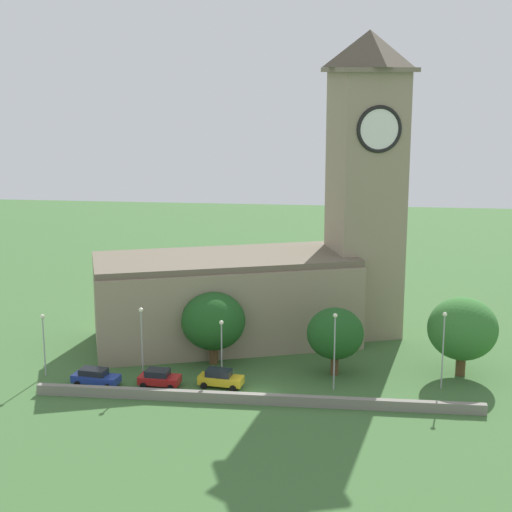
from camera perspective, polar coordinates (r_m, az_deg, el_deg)
The scene contains 14 objects.
ground_plane at distance 93.66m, azimuth 1.20°, elevation -6.15°, with size 200.00×200.00×0.00m, color #3D6633.
church at distance 93.32m, azimuth 1.38°, elevation -0.13°, with size 36.84×21.33×34.83m.
quay_barrier at distance 77.43m, azimuth -0.04°, elevation -9.91°, with size 42.14×0.70×0.99m, color gray.
car_blue at distance 83.15m, azimuth -11.12°, elevation -8.26°, with size 4.90×2.62×1.69m.
car_red at distance 81.94m, azimuth -6.77°, elevation -8.43°, with size 4.16×2.46×1.70m.
car_yellow at distance 81.25m, azimuth -2.50°, elevation -8.50°, with size 4.55×2.52×1.78m.
streetlamp_west_end at distance 85.50m, azimuth -14.59°, elevation -5.32°, with size 0.44×0.44×6.54m.
streetlamp_west_mid at distance 82.63m, azimuth -7.97°, elevation -5.28°, with size 0.44×0.44×7.46m.
streetlamp_central at distance 82.22m, azimuth -2.42°, elevation -5.81°, with size 0.44×0.44×6.13m.
streetlamp_east_mid at distance 79.43m, azimuth 5.50°, elevation -5.83°, with size 0.44×0.44×7.77m.
streetlamp_east_end at distance 81.33m, azimuth 12.93°, elevation -5.64°, with size 0.44×0.44×7.80m.
tree_riverside_east at distance 83.58m, azimuth 5.54°, elevation -5.40°, with size 5.79×5.79×7.01m.
tree_churchyard at distance 85.45m, azimuth 14.20°, elevation -4.94°, with size 7.07×7.07×8.15m.
tree_by_tower at distance 86.28m, azimuth -2.99°, elevation -4.56°, with size 6.75×6.75×7.76m.
Camera 1 is at (8.35, -73.24, 30.28)m, focal length 57.44 mm.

